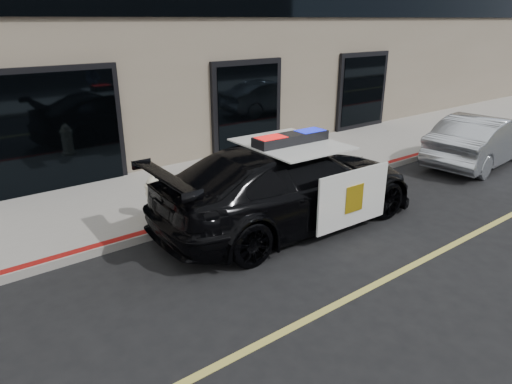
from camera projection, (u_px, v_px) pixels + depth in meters
ground at (286, 331)px, 5.95m from camera, size 120.00×120.00×0.00m
sidewalk_n at (126, 204)px, 9.82m from camera, size 60.00×3.50×0.15m
police_car at (290, 184)px, 8.81m from camera, size 2.76×5.70×1.82m
silver_sedan at (482, 140)px, 12.55m from camera, size 2.29×4.48×1.38m
fire_hydrant at (155, 198)px, 8.80m from camera, size 0.40×0.56×0.88m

